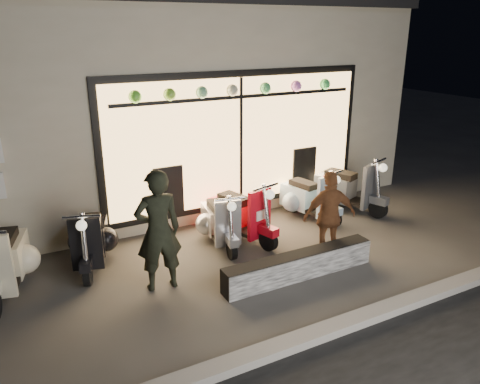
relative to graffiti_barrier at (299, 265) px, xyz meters
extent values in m
plane|color=#383533|center=(-0.43, 0.65, -0.20)|extent=(40.00, 40.00, 0.00)
cube|color=slate|center=(-0.43, -1.35, -0.14)|extent=(40.00, 0.25, 0.12)
cube|color=beige|center=(-0.43, 5.65, 1.80)|extent=(10.00, 6.00, 4.00)
cube|color=black|center=(-0.43, 5.65, 3.90)|extent=(10.20, 6.20, 0.20)
cube|color=black|center=(0.37, 2.63, 1.35)|extent=(5.45, 0.06, 2.65)
cube|color=#FFBF6B|center=(0.37, 2.59, 1.35)|extent=(5.20, 0.04, 2.40)
cube|color=black|center=(0.37, 2.55, 2.20)|extent=(4.90, 0.06, 0.06)
cube|color=black|center=(0.00, 0.00, 0.00)|extent=(2.52, 0.28, 0.40)
cylinder|color=black|center=(-0.63, 1.01, -0.03)|extent=(0.15, 0.34, 0.33)
cylinder|color=black|center=(-0.48, 1.98, -0.03)|extent=(0.17, 0.35, 0.33)
cube|color=#B0B0B5|center=(-0.60, 1.21, 0.35)|extent=(0.45, 0.14, 0.80)
cube|color=#B0B0B5|center=(-0.49, 1.88, 0.17)|extent=(0.51, 0.74, 0.45)
cube|color=black|center=(-0.51, 1.78, 0.45)|extent=(0.35, 0.58, 0.12)
sphere|color=#FFF2CC|center=(-0.63, 1.00, 0.73)|extent=(0.17, 0.17, 0.15)
cylinder|color=black|center=(0.07, 1.00, -0.02)|extent=(0.20, 0.38, 0.36)
cylinder|color=black|center=(-0.22, 2.03, -0.02)|extent=(0.22, 0.39, 0.36)
cube|color=#B10B1A|center=(0.01, 1.22, 0.40)|extent=(0.49, 0.20, 0.88)
cube|color=#B10B1A|center=(-0.19, 1.93, 0.21)|extent=(0.63, 0.84, 0.49)
cube|color=black|center=(-0.16, 1.83, 0.51)|extent=(0.45, 0.66, 0.13)
sphere|color=#FFF2CC|center=(0.07, 0.99, 0.82)|extent=(0.20, 0.20, 0.16)
cylinder|color=black|center=(-2.88, 1.27, -0.03)|extent=(0.20, 0.36, 0.34)
cylinder|color=black|center=(-2.58, 2.23, -0.03)|extent=(0.22, 0.36, 0.34)
cube|color=black|center=(-2.82, 1.47, 0.37)|extent=(0.47, 0.21, 0.83)
cube|color=black|center=(-2.61, 2.14, 0.18)|extent=(0.62, 0.80, 0.47)
cube|color=black|center=(-2.64, 2.04, 0.47)|extent=(0.44, 0.63, 0.12)
sphere|color=#FFF2CC|center=(-2.89, 1.26, 0.76)|extent=(0.19, 0.19, 0.15)
cylinder|color=black|center=(-3.85, 2.04, -0.01)|extent=(0.22, 0.40, 0.38)
cube|color=beige|center=(-3.88, 1.93, 0.22)|extent=(0.65, 0.87, 0.51)
cube|color=black|center=(-3.91, 1.83, 0.53)|extent=(0.46, 0.68, 0.13)
cylinder|color=black|center=(1.68, 1.28, -0.03)|extent=(0.17, 0.35, 0.34)
cylinder|color=black|center=(1.47, 2.26, -0.03)|extent=(0.19, 0.36, 0.34)
cube|color=#8FB2CB|center=(1.64, 1.49, 0.36)|extent=(0.46, 0.17, 0.82)
cube|color=#8FB2CB|center=(1.49, 2.16, 0.18)|extent=(0.56, 0.77, 0.46)
cube|color=black|center=(1.51, 2.06, 0.46)|extent=(0.39, 0.61, 0.12)
sphere|color=#FFF2CC|center=(1.69, 1.27, 0.75)|extent=(0.18, 0.18, 0.15)
cylinder|color=black|center=(2.76, 1.22, -0.01)|extent=(0.24, 0.39, 0.38)
cylinder|color=black|center=(2.36, 2.25, -0.01)|extent=(0.26, 0.40, 0.38)
cube|color=slate|center=(2.68, 1.44, 0.42)|extent=(0.50, 0.25, 0.91)
cube|color=slate|center=(2.40, 2.15, 0.22)|extent=(0.71, 0.89, 0.51)
cube|color=black|center=(2.44, 2.05, 0.53)|extent=(0.51, 0.69, 0.13)
sphere|color=#FFF2CC|center=(2.76, 1.21, 0.85)|extent=(0.21, 0.21, 0.17)
imported|color=black|center=(-1.94, 0.70, 0.70)|extent=(0.69, 0.48, 1.80)
imported|color=brown|center=(0.78, 0.31, 0.54)|extent=(0.94, 0.58, 1.49)
camera|label=1|loc=(-3.75, -5.17, 3.40)|focal=35.00mm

